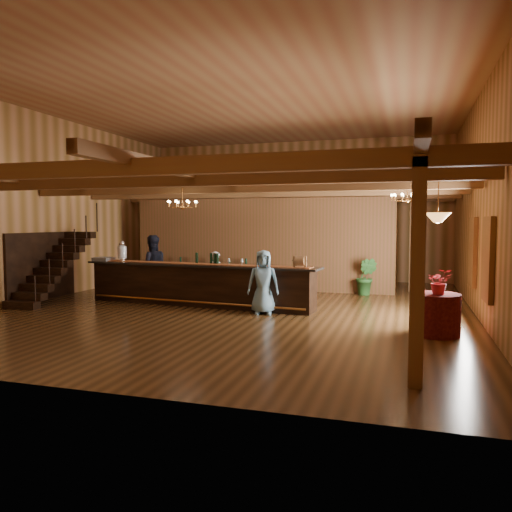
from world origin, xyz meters
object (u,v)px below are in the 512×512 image
(backbar_shelf, at_px, (213,277))
(round_table, at_px, (435,314))
(chandelier_right, at_px, (407,197))
(raffle_drum, at_px, (300,261))
(floor_plant, at_px, (366,277))
(chandelier_left, at_px, (182,204))
(staff_second, at_px, (152,267))
(guest, at_px, (263,282))
(bartender, at_px, (216,277))
(tasting_bar, at_px, (198,284))
(beverage_dispenser, at_px, (122,251))
(pendant_lamp, at_px, (438,217))

(backbar_shelf, relative_size, round_table, 2.86)
(backbar_shelf, xyz_separation_m, chandelier_right, (6.39, -2.67, 2.54))
(raffle_drum, distance_m, floor_plant, 3.93)
(round_table, height_order, chandelier_left, chandelier_left)
(raffle_drum, distance_m, chandelier_right, 3.16)
(round_table, relative_size, staff_second, 0.52)
(guest, bearing_deg, staff_second, 147.66)
(guest, height_order, floor_plant, guest)
(bartender, bearing_deg, guest, 160.25)
(backbar_shelf, height_order, staff_second, staff_second)
(guest, bearing_deg, tasting_bar, 148.35)
(tasting_bar, distance_m, raffle_drum, 3.04)
(chandelier_right, xyz_separation_m, guest, (-3.41, -1.34, -2.13))
(beverage_dispenser, relative_size, bartender, 0.41)
(raffle_drum, bearing_deg, staff_second, 167.97)
(guest, relative_size, floor_plant, 1.37)
(backbar_shelf, bearing_deg, staff_second, -116.91)
(tasting_bar, distance_m, chandelier_left, 2.27)
(round_table, distance_m, guest, 4.21)
(raffle_drum, bearing_deg, beverage_dispenser, 173.65)
(guest, distance_m, floor_plant, 4.59)
(chandelier_left, bearing_deg, round_table, -12.45)
(beverage_dispenser, bearing_deg, bartender, 8.24)
(beverage_dispenser, distance_m, pendant_lamp, 9.01)
(round_table, relative_size, chandelier_left, 1.23)
(pendant_lamp, relative_size, bartender, 0.61)
(round_table, relative_size, floor_plant, 0.84)
(beverage_dispenser, relative_size, chandelier_left, 0.75)
(bartender, bearing_deg, backbar_shelf, -48.04)
(guest, bearing_deg, beverage_dispenser, 155.32)
(bartender, xyz_separation_m, floor_plant, (4.05, 2.59, -0.14))
(floor_plant, bearing_deg, pendant_lamp, -70.92)
(beverage_dispenser, xyz_separation_m, pendant_lamp, (8.68, -2.22, 0.96))
(round_table, height_order, staff_second, staff_second)
(chandelier_left, xyz_separation_m, pendant_lamp, (6.30, -1.39, -0.38))
(chandelier_right, xyz_separation_m, staff_second, (-7.30, 0.08, -1.98))
(guest, bearing_deg, raffle_drum, 13.81)
(chandelier_left, bearing_deg, staff_second, 142.64)
(tasting_bar, height_order, staff_second, staff_second)
(staff_second, bearing_deg, tasting_bar, 123.28)
(raffle_drum, height_order, backbar_shelf, raffle_drum)
(chandelier_left, relative_size, bartender, 0.55)
(raffle_drum, bearing_deg, tasting_bar, 173.75)
(backbar_shelf, distance_m, staff_second, 2.80)
(floor_plant, bearing_deg, beverage_dispenser, -156.44)
(round_table, bearing_deg, beverage_dispenser, 165.63)
(chandelier_right, xyz_separation_m, pendant_lamp, (0.61, -2.54, -0.53))
(pendant_lamp, bearing_deg, tasting_bar, 162.44)
(round_table, xyz_separation_m, chandelier_right, (-0.61, 2.54, 2.51))
(backbar_shelf, bearing_deg, guest, -60.80)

